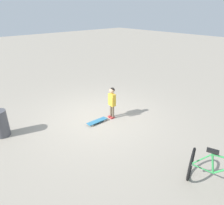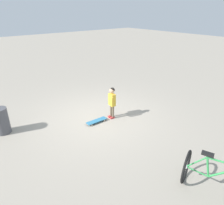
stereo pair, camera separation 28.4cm
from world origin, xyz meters
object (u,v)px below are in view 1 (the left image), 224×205
object	(u,v)px
bicycle_mid	(218,172)
skateboard	(97,121)
child_person	(112,100)
trash_bin	(1,124)

from	to	relation	value
bicycle_mid	skateboard	bearing A→B (deg)	-176.62
child_person	trash_bin	bearing A→B (deg)	-113.34
child_person	bicycle_mid	xyz separation A→B (m)	(3.57, -0.37, -0.28)
skateboard	bicycle_mid	xyz separation A→B (m)	(3.62, 0.21, 0.32)
bicycle_mid	trash_bin	size ratio (longest dim) A/B	1.60
skateboard	bicycle_mid	bearing A→B (deg)	3.38
bicycle_mid	trash_bin	xyz separation A→B (m)	(-4.87, -2.65, 0.01)
child_person	trash_bin	distance (m)	3.31
skateboard	trash_bin	distance (m)	2.76
skateboard	bicycle_mid	world-z (taller)	bicycle_mid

